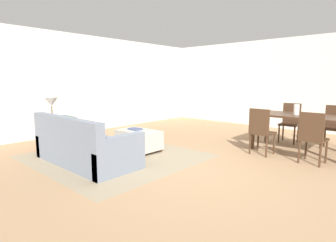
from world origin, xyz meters
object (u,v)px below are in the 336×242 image
(couch, at_px, (84,147))
(vase_centerpiece, at_px, (296,109))
(side_table, at_px, (53,128))
(dining_table, at_px, (300,119))
(dining_chair_far_left, at_px, (290,120))
(ottoman_table, at_px, (139,139))
(dining_chair_near_left, at_px, (261,129))
(table_lamp, at_px, (51,103))
(dining_chair_far_right, at_px, (334,124))
(dining_chair_near_right, at_px, (312,135))
(book_on_ottoman, at_px, (135,129))

(couch, xyz_separation_m, vase_centerpiece, (2.49, 3.40, 0.58))
(side_table, relative_size, dining_table, 0.33)
(dining_table, height_order, dining_chair_far_left, dining_chair_far_left)
(ottoman_table, distance_m, dining_chair_near_left, 2.45)
(dining_table, height_order, vase_centerpiece, vase_centerpiece)
(dining_chair_near_left, xyz_separation_m, dining_chair_far_left, (0.03, 1.59, 0.00))
(couch, height_order, dining_chair_near_left, dining_chair_near_left)
(ottoman_table, bearing_deg, dining_chair_far_left, 55.69)
(ottoman_table, distance_m, table_lamp, 1.97)
(side_table, xyz_separation_m, dining_chair_far_right, (4.35, 4.16, 0.06))
(dining_table, relative_size, dining_chair_near_right, 1.91)
(dining_chair_far_left, height_order, vase_centerpiece, vase_centerpiece)
(ottoman_table, relative_size, dining_chair_near_right, 0.99)
(table_lamp, distance_m, dining_chair_near_left, 4.28)
(dining_table, bearing_deg, side_table, -139.40)
(side_table, bearing_deg, couch, -3.31)
(dining_chair_near_left, relative_size, dining_chair_near_right, 1.00)
(ottoman_table, xyz_separation_m, dining_chair_near_right, (2.92, 1.41, 0.27))
(dining_chair_far_left, xyz_separation_m, vase_centerpiece, (0.36, -0.80, 0.35))
(dining_table, distance_m, dining_chair_near_left, 0.94)
(dining_chair_near_right, bearing_deg, couch, -138.92)
(ottoman_table, height_order, dining_table, dining_table)
(couch, height_order, ottoman_table, couch)
(ottoman_table, xyz_separation_m, dining_chair_far_left, (2.04, 2.98, 0.27))
(dining_table, height_order, dining_chair_near_left, dining_chair_near_left)
(ottoman_table, height_order, side_table, side_table)
(dining_chair_far_left, bearing_deg, book_on_ottoman, -125.73)
(book_on_ottoman, bearing_deg, dining_table, 40.41)
(dining_chair_far_right, bearing_deg, ottoman_table, -134.08)
(couch, bearing_deg, ottoman_table, 85.63)
(dining_chair_far_left, relative_size, vase_centerpiece, 4.35)
(side_table, height_order, dining_chair_far_left, dining_chair_far_left)
(dining_chair_near_left, bearing_deg, dining_table, 59.95)
(dining_chair_near_right, bearing_deg, vase_centerpiece, 123.83)
(table_lamp, bearing_deg, side_table, 180.00)
(dining_table, xyz_separation_m, dining_chair_far_right, (0.46, 0.83, -0.15))
(ottoman_table, height_order, dining_chair_far_right, dining_chair_far_right)
(couch, xyz_separation_m, ottoman_table, (0.09, 1.22, -0.04))
(dining_chair_near_left, height_order, dining_chair_far_left, same)
(dining_chair_near_right, distance_m, dining_chair_far_right, 1.62)
(couch, xyz_separation_m, side_table, (-1.33, 0.08, 0.17))
(dining_chair_near_left, height_order, dining_chair_far_right, same)
(table_lamp, xyz_separation_m, dining_table, (3.89, 3.33, -0.32))
(couch, xyz_separation_m, dining_chair_far_left, (2.13, 4.20, 0.23))
(dining_chair_far_right, xyz_separation_m, book_on_ottoman, (-3.04, -3.03, -0.07))
(ottoman_table, bearing_deg, book_on_ottoman, -179.25)
(dining_table, bearing_deg, dining_chair_near_left, -120.05)
(couch, bearing_deg, table_lamp, 176.69)
(side_table, relative_size, vase_centerpiece, 2.75)
(vase_centerpiece, bearing_deg, ottoman_table, -137.59)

